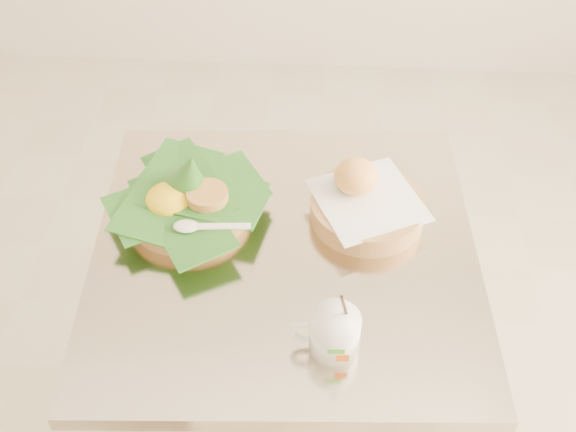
# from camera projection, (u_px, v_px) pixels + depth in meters

# --- Properties ---
(cafe_table) EXTENTS (0.74, 0.74, 0.75)m
(cafe_table) POSITION_uv_depth(u_px,v_px,m) (285.00, 322.00, 1.47)
(cafe_table) COLOR gray
(cafe_table) RESTS_ON floor
(rice_basket) EXTENTS (0.29, 0.29, 0.15)m
(rice_basket) POSITION_uv_depth(u_px,v_px,m) (187.00, 197.00, 1.36)
(rice_basket) COLOR #A38146
(rice_basket) RESTS_ON cafe_table
(bread_basket) EXTENTS (0.24, 0.24, 0.11)m
(bread_basket) POSITION_uv_depth(u_px,v_px,m) (365.00, 203.00, 1.36)
(bread_basket) COLOR #A38146
(bread_basket) RESTS_ON cafe_table
(coffee_mug) EXTENTS (0.11, 0.08, 0.14)m
(coffee_mug) POSITION_uv_depth(u_px,v_px,m) (333.00, 331.00, 1.14)
(coffee_mug) COLOR white
(coffee_mug) RESTS_ON cafe_table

